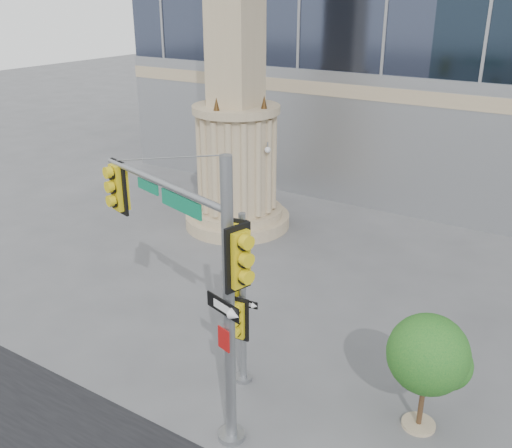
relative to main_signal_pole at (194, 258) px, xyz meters
The scene contains 5 objects.
ground 4.19m from the main_signal_pole, 80.06° to the left, with size 120.00×120.00×0.00m, color #545456.
monument 11.73m from the main_signal_pole, 119.94° to the left, with size 4.40×4.40×16.60m.
main_signal_pole is the anchor object (origin of this frame).
secondary_signal_pole 1.95m from the main_signal_pole, 82.73° to the left, with size 0.82×0.60×4.60m.
street_tree 5.56m from the main_signal_pole, 26.72° to the left, with size 1.84×1.79×2.86m.
Camera 1 is at (6.78, -9.54, 9.27)m, focal length 40.00 mm.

